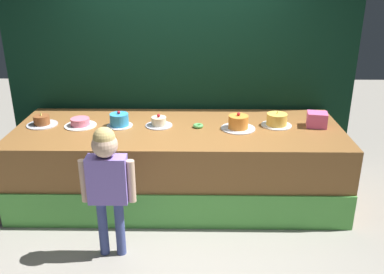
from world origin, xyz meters
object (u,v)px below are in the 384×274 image
(donut, at_px, (198,126))
(cake_left, at_px, (80,123))
(child_figure, at_px, (107,175))
(pink_box, at_px, (317,120))
(cake_far_left, at_px, (42,121))
(cake_center_left, at_px, (119,120))
(cake_far_right, at_px, (277,120))
(cake_center_right, at_px, (159,122))
(cake_right, at_px, (238,123))

(donut, distance_m, cake_left, 1.24)
(child_figure, bearing_deg, pink_box, 28.40)
(cake_far_left, xyz_separation_m, cake_center_left, (0.82, -0.02, 0.02))
(cake_far_left, distance_m, cake_left, 0.41)
(donut, relative_size, cake_center_left, 0.40)
(child_figure, xyz_separation_m, donut, (0.75, 1.03, 0.06))
(cake_center_left, bearing_deg, child_figure, -85.72)
(cake_left, bearing_deg, cake_center_left, 0.11)
(cake_far_left, height_order, cake_center_left, cake_center_left)
(donut, relative_size, cake_left, 0.32)
(child_figure, xyz_separation_m, cake_far_left, (-0.90, 1.08, 0.09))
(cake_center_left, xyz_separation_m, cake_far_right, (1.65, 0.04, -0.00))
(donut, height_order, cake_center_right, cake_center_right)
(donut, bearing_deg, cake_right, -4.98)
(cake_far_right, bearing_deg, cake_center_left, -178.69)
(cake_far_left, bearing_deg, child_figure, -50.01)
(cake_left, xyz_separation_m, cake_center_left, (0.41, 0.00, 0.03))
(cake_far_right, bearing_deg, cake_right, -166.14)
(cake_right, bearing_deg, donut, 175.02)
(pink_box, xyz_separation_m, donut, (-1.24, -0.04, -0.06))
(donut, distance_m, cake_far_left, 1.65)
(donut, distance_m, cake_center_left, 0.83)
(cake_center_left, bearing_deg, cake_left, -179.89)
(child_figure, height_order, cake_left, child_figure)
(pink_box, height_order, cake_center_left, cake_center_left)
(cake_center_right, height_order, cake_far_right, cake_far_right)
(child_figure, distance_m, cake_center_right, 1.12)
(child_figure, distance_m, cake_far_right, 1.92)
(pink_box, distance_m, cake_far_right, 0.41)
(donut, bearing_deg, pink_box, 2.04)
(donut, height_order, cake_center_left, cake_center_left)
(cake_far_left, bearing_deg, cake_left, -3.10)
(cake_center_right, bearing_deg, child_figure, -107.30)
(child_figure, relative_size, pink_box, 5.89)
(donut, distance_m, cake_right, 0.42)
(cake_right, bearing_deg, cake_far_left, 177.63)
(pink_box, distance_m, cake_left, 2.47)
(child_figure, height_order, cake_far_left, child_figure)
(pink_box, height_order, cake_left, pink_box)
(cake_center_right, bearing_deg, cake_right, -5.40)
(donut, bearing_deg, cake_left, 178.74)
(cake_far_right, bearing_deg, donut, -175.44)
(pink_box, distance_m, cake_right, 0.83)
(child_figure, distance_m, cake_right, 1.53)
(pink_box, xyz_separation_m, cake_center_right, (-1.65, -0.00, -0.04))
(cake_center_left, height_order, cake_right, cake_right)
(cake_left, distance_m, cake_right, 1.65)
(cake_far_left, height_order, cake_right, cake_right)
(pink_box, bearing_deg, cake_center_right, -179.93)
(cake_left, distance_m, cake_far_right, 2.06)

